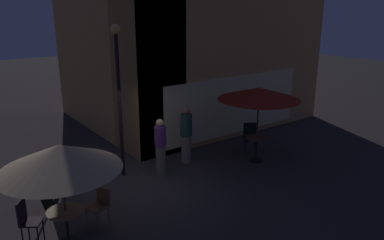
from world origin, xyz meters
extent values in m
plane|color=#332D2E|center=(0.00, 0.00, 0.00)|extent=(60.00, 60.00, 0.00)
cube|color=tan|center=(5.38, 2.25, 4.28)|extent=(8.78, 1.78, 8.57)
cube|color=tan|center=(1.88, 5.01, 4.28)|extent=(1.78, 7.28, 8.57)
cube|color=beige|center=(4.94, 1.32, 1.25)|extent=(6.15, 0.08, 2.10)
cylinder|color=black|center=(0.13, 0.83, 2.02)|extent=(0.10, 0.10, 4.04)
sphere|color=#F8C764|center=(0.13, 0.83, 4.12)|extent=(0.28, 0.28, 0.28)
cube|color=black|center=(-1.97, 0.01, 0.48)|extent=(0.54, 0.62, 0.93)
cube|color=black|center=(-2.28, 0.20, 0.48)|extent=(0.54, 0.62, 0.93)
cylinder|color=black|center=(3.96, -0.71, 0.01)|extent=(0.40, 0.40, 0.03)
cylinder|color=black|center=(3.96, -0.71, 0.38)|extent=(0.06, 0.06, 0.76)
cylinder|color=#53302C|center=(3.96, -0.71, 0.77)|extent=(0.69, 0.69, 0.03)
cylinder|color=black|center=(-2.29, -1.46, 0.36)|extent=(0.06, 0.06, 0.71)
cylinder|color=olive|center=(-2.29, -1.46, 0.73)|extent=(0.75, 0.75, 0.03)
cylinder|color=black|center=(3.96, -0.71, 0.03)|extent=(0.36, 0.36, 0.06)
cylinder|color=#48331E|center=(3.96, -0.71, 1.16)|extent=(0.05, 0.05, 2.31)
cone|color=maroon|center=(3.96, -0.71, 2.18)|extent=(2.49, 2.49, 0.37)
cylinder|color=#4A3822|center=(-2.29, -1.46, 1.05)|extent=(0.05, 0.05, 2.10)
cone|color=tan|center=(-2.29, -1.46, 1.89)|extent=(2.39, 2.39, 0.51)
cylinder|color=black|center=(4.44, -0.29, 0.22)|extent=(0.03, 0.03, 0.44)
cylinder|color=black|center=(4.15, -0.10, 0.22)|extent=(0.03, 0.03, 0.44)
cylinder|color=black|center=(4.63, 0.00, 0.22)|extent=(0.03, 0.03, 0.44)
cylinder|color=black|center=(4.34, 0.19, 0.22)|extent=(0.03, 0.03, 0.44)
cube|color=black|center=(4.39, -0.05, 0.46)|extent=(0.60, 0.60, 0.04)
cube|color=black|center=(4.50, 0.11, 0.72)|extent=(0.39, 0.27, 0.48)
cylinder|color=#271C27|center=(-2.65, -1.02, 0.24)|extent=(0.03, 0.03, 0.47)
cylinder|color=#271C27|center=(-2.82, -1.28, 0.24)|extent=(0.03, 0.03, 0.47)
cylinder|color=#271C27|center=(-2.90, -0.85, 0.24)|extent=(0.03, 0.03, 0.47)
cylinder|color=#271C27|center=(-3.07, -1.10, 0.24)|extent=(0.03, 0.03, 0.47)
cube|color=#271C27|center=(-2.86, -1.06, 0.49)|extent=(0.54, 0.54, 0.04)
cube|color=#271C27|center=(-3.00, -0.96, 0.75)|extent=(0.25, 0.34, 0.48)
cylinder|color=brown|center=(-1.64, -1.44, 0.23)|extent=(0.03, 0.03, 0.46)
cylinder|color=brown|center=(-1.74, -1.12, 0.23)|extent=(0.03, 0.03, 0.46)
cylinder|color=brown|center=(-1.32, -1.34, 0.23)|extent=(0.03, 0.03, 0.46)
cylinder|color=brown|center=(-1.42, -1.02, 0.23)|extent=(0.03, 0.03, 0.46)
cube|color=brown|center=(-1.53, -1.23, 0.47)|extent=(0.52, 0.52, 0.04)
cube|color=brown|center=(-1.35, -1.17, 0.68)|extent=(0.16, 0.41, 0.38)
cylinder|color=#726955|center=(1.01, 0.19, 0.45)|extent=(0.28, 0.28, 0.89)
cylinder|color=#5B2E6C|center=(1.01, 0.19, 1.18)|extent=(0.33, 0.33, 0.58)
sphere|color=tan|center=(1.01, 0.19, 1.57)|extent=(0.22, 0.22, 0.22)
cylinder|color=gray|center=(2.14, 0.52, 0.44)|extent=(0.31, 0.31, 0.89)
cylinder|color=#263F3A|center=(2.14, 0.52, 1.23)|extent=(0.36, 0.36, 0.68)
sphere|color=#906A4D|center=(2.14, 0.52, 1.67)|extent=(0.23, 0.23, 0.23)
camera|label=1|loc=(-4.26, -8.38, 4.66)|focal=35.26mm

